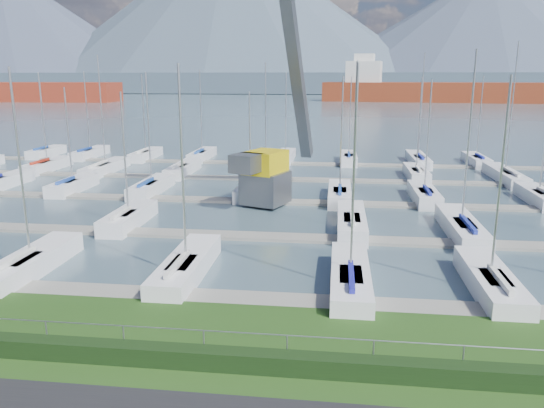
# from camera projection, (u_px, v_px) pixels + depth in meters

# --- Properties ---
(water) EXTENTS (800.00, 540.00, 0.20)m
(water) POSITION_uv_depth(u_px,v_px,m) (331.00, 97.00, 270.00)
(water) COLOR #465C67
(hedge) EXTENTS (80.00, 0.70, 0.70)m
(hedge) POSITION_uv_depth(u_px,v_px,m) (229.00, 360.00, 18.60)
(hedge) COLOR black
(hedge) RESTS_ON grass
(fence) EXTENTS (80.00, 0.04, 0.04)m
(fence) POSITION_uv_depth(u_px,v_px,m) (231.00, 332.00, 18.79)
(fence) COLOR gray
(fence) RESTS_ON grass
(foothill) EXTENTS (900.00, 80.00, 12.00)m
(foothill) POSITION_uv_depth(u_px,v_px,m) (333.00, 83.00, 336.03)
(foothill) COLOR #425160
(foothill) RESTS_ON water
(mountains) EXTENTS (1190.00, 360.00, 115.00)m
(mountains) POSITION_uv_depth(u_px,v_px,m) (345.00, 26.00, 397.58)
(mountains) COLOR #3B4B57
(mountains) RESTS_ON water
(docks) EXTENTS (90.00, 41.60, 0.25)m
(docks) POSITION_uv_depth(u_px,v_px,m) (292.00, 202.00, 44.21)
(docks) COLOR gray
(docks) RESTS_ON water
(crane) EXTENTS (5.94, 13.49, 22.35)m
(crane) POSITION_uv_depth(u_px,v_px,m) (273.00, 135.00, 43.30)
(crane) COLOR #57595F
(crane) RESTS_ON water
(cargo_ship_west) EXTENTS (86.87, 20.74, 21.50)m
(cargo_ship_west) POSITION_uv_depth(u_px,v_px,m) (5.00, 92.00, 221.32)
(cargo_ship_west) COLOR maroon
(cargo_ship_west) RESTS_ON water
(cargo_ship_mid) EXTENTS (109.53, 32.40, 21.50)m
(cargo_ship_mid) POSITION_uv_depth(u_px,v_px,m) (446.00, 93.00, 215.84)
(cargo_ship_mid) COLOR maroon
(cargo_ship_mid) RESTS_ON water
(sailboat_fleet) EXTENTS (75.52, 49.13, 13.83)m
(sailboat_fleet) POSITION_uv_depth(u_px,v_px,m) (268.00, 132.00, 45.55)
(sailboat_fleet) COLOR navy
(sailboat_fleet) RESTS_ON water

